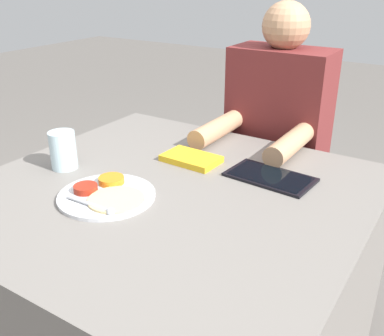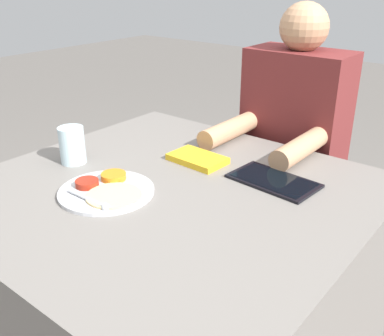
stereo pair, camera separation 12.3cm
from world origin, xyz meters
TOP-DOWN VIEW (x-y plane):
  - dining_table at (0.00, 0.00)m, footprint 1.06×1.02m
  - thali_tray at (-0.11, -0.13)m, footprint 0.26×0.26m
  - red_notebook at (-0.05, 0.20)m, footprint 0.18×0.12m
  - tablet_device at (0.21, 0.22)m, footprint 0.26×0.16m
  - person_diner at (0.05, 0.66)m, footprint 0.37×0.49m
  - drinking_glass at (-0.35, -0.05)m, footprint 0.08×0.08m

SIDE VIEW (x-z plane):
  - dining_table at x=0.00m, z-range 0.00..0.72m
  - person_diner at x=0.05m, z-range -0.04..1.15m
  - tablet_device at x=0.21m, z-range 0.72..0.73m
  - red_notebook at x=-0.05m, z-range 0.72..0.74m
  - thali_tray at x=-0.11m, z-range 0.71..0.74m
  - drinking_glass at x=-0.35m, z-range 0.72..0.83m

